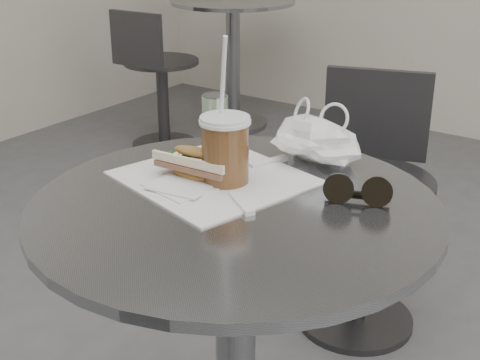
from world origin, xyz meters
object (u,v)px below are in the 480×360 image
Objects in this scene: bg_chair at (157,88)px; cafe_table at (236,328)px; bg_table at (233,49)px; iced_coffee at (225,149)px; drink_can at (215,119)px; banh_mi at (194,164)px; sunglasses at (358,193)px; chair_far at (364,218)px.

cafe_table is at bearing -47.77° from bg_chair.
bg_table is 2.65m from iced_coffee.
cafe_table and bg_table have the same top height.
banh_mi is at bearing -63.15° from drink_can.
banh_mi is (-0.13, 0.04, 0.31)m from cafe_table.
banh_mi is at bearing -55.73° from bg_table.
bg_chair is at bearing 136.16° from drink_can.
drink_can reaches higher than bg_chair.
sunglasses is (0.25, 0.06, -0.05)m from iced_coffee.
cafe_table is at bearing 79.44° from chair_far.
bg_chair is at bearing 118.50° from sunglasses.
iced_coffee reaches higher than bg_chair.
bg_chair is at bearing 135.78° from cafe_table.
bg_chair is 6.10× the size of sunglasses.
banh_mi is at bearing 70.59° from chair_far.
drink_can reaches higher than chair_far.
drink_can is at bearing -55.02° from bg_table.
banh_mi reaches higher than cafe_table.
bg_chair is (-1.70, 1.65, -0.13)m from cafe_table.
sunglasses reaches higher than bg_chair.
iced_coffee is (0.04, -0.76, 0.46)m from chair_far.
drink_can is (-0.12, -0.58, 0.45)m from chair_far.
bg_table is (-1.60, 2.20, -0.00)m from cafe_table.
sunglasses is at bearing -42.58° from bg_chair.
bg_table is 3.70× the size of banh_mi.
bg_chair is 2.59× the size of iced_coffee.
cafe_table is at bearing -53.97° from bg_table.
bg_chair is 2.29m from banh_mi.
sunglasses is at bearing 94.56° from chair_far.
iced_coffee reaches higher than chair_far.
banh_mi reaches higher than bg_table.
bg_table is 2.75m from sunglasses.
chair_far reaches higher than bg_chair.
banh_mi is 1.62× the size of sunglasses.
drink_can is at bearing 60.14° from chair_far.
bg_table is at bearing 126.03° from cafe_table.
chair_far is at bearing 85.30° from banh_mi.
chair_far is 0.89m from iced_coffee.
chair_far is 6.92× the size of drink_can.
chair_far is 2.68× the size of iced_coffee.
iced_coffee is at bearing -47.82° from bg_chair.
bg_table is at bearing 76.55° from bg_chair.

